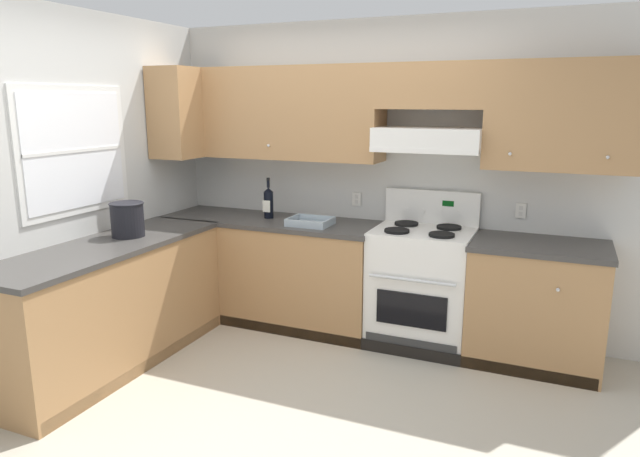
{
  "coord_description": "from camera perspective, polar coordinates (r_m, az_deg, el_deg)",
  "views": [
    {
      "loc": [
        1.7,
        -3.0,
        1.9
      ],
      "look_at": [
        0.11,
        0.7,
        1.0
      ],
      "focal_mm": 32.08,
      "sensor_mm": 36.0,
      "label": 1
    }
  ],
  "objects": [
    {
      "name": "ground_plane",
      "position": [
        3.94,
        -5.71,
        -16.33
      ],
      "size": [
        7.04,
        7.04,
        0.0
      ],
      "primitive_type": "plane",
      "color": "#B2AA99"
    },
    {
      "name": "wall_back",
      "position": [
        4.73,
        7.33,
        7.4
      ],
      "size": [
        4.68,
        0.57,
        2.55
      ],
      "color": "silver",
      "rests_on": "ground_plane"
    },
    {
      "name": "wall_left",
      "position": [
        4.64,
        -22.19,
        4.78
      ],
      "size": [
        0.47,
        4.0,
        2.55
      ],
      "color": "silver",
      "rests_on": "ground_plane"
    },
    {
      "name": "counter_back_run",
      "position": [
        4.75,
        2.85,
        -5.18
      ],
      "size": [
        3.6,
        0.65,
        0.91
      ],
      "color": "#A87A4C",
      "rests_on": "ground_plane"
    },
    {
      "name": "counter_left_run",
      "position": [
        4.44,
        -20.17,
        -7.24
      ],
      "size": [
        0.63,
        1.91,
        0.91
      ],
      "color": "#A87A4C",
      "rests_on": "ground_plane"
    },
    {
      "name": "stove",
      "position": [
        4.59,
        10.05,
        -5.66
      ],
      "size": [
        0.76,
        0.62,
        1.2
      ],
      "color": "white",
      "rests_on": "ground_plane"
    },
    {
      "name": "wine_bottle",
      "position": [
        4.94,
        -5.16,
        2.64
      ],
      "size": [
        0.08,
        0.08,
        0.35
      ],
      "color": "black",
      "rests_on": "counter_back_run"
    },
    {
      "name": "bowl",
      "position": [
        4.66,
        -0.97,
        0.58
      ],
      "size": [
        0.34,
        0.27,
        0.06
      ],
      "color": "#9EADB7",
      "rests_on": "counter_back_run"
    },
    {
      "name": "bucket",
      "position": [
        4.49,
        -18.66,
        0.93
      ],
      "size": [
        0.25,
        0.25,
        0.26
      ],
      "color": "black",
      "rests_on": "counter_left_run"
    }
  ]
}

